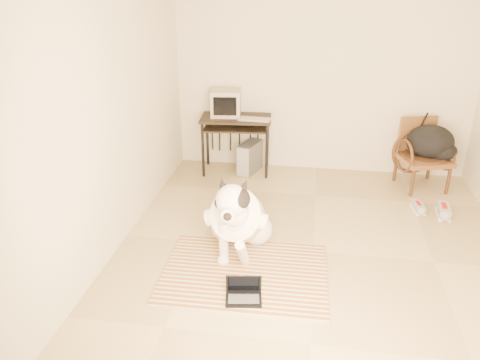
% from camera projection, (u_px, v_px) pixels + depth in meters
% --- Properties ---
extents(floor, '(4.50, 4.50, 0.00)m').
position_uv_depth(floor, '(314.00, 251.00, 4.77)').
color(floor, tan).
rests_on(floor, ground).
extents(wall_back, '(4.50, 0.00, 4.50)m').
position_uv_depth(wall_back, '(323.00, 75.00, 6.24)').
color(wall_back, beige).
rests_on(wall_back, floor).
extents(wall_front, '(4.50, 0.00, 4.50)m').
position_uv_depth(wall_front, '(324.00, 266.00, 2.19)').
color(wall_front, beige).
rests_on(wall_front, floor).
extents(wall_left, '(0.00, 4.50, 4.50)m').
position_uv_depth(wall_left, '(113.00, 114.00, 4.51)').
color(wall_left, beige).
rests_on(wall_left, floor).
extents(rug, '(1.57, 1.21, 0.02)m').
position_uv_depth(rug, '(245.00, 273.00, 4.41)').
color(rug, '#B5451D').
rests_on(rug, floor).
extents(dog, '(0.64, 1.34, 0.96)m').
position_uv_depth(dog, '(239.00, 219.00, 4.61)').
color(dog, white).
rests_on(dog, rug).
extents(laptop, '(0.34, 0.27, 0.22)m').
position_uv_depth(laptop, '(244.00, 292.00, 4.04)').
color(laptop, black).
rests_on(laptop, rug).
extents(computer_desk, '(0.99, 0.61, 0.80)m').
position_uv_depth(computer_desk, '(236.00, 125.00, 6.40)').
color(computer_desk, black).
rests_on(computer_desk, floor).
extents(crt_monitor, '(0.43, 0.42, 0.35)m').
position_uv_depth(crt_monitor, '(226.00, 103.00, 6.38)').
color(crt_monitor, tan).
rests_on(crt_monitor, computer_desk).
extents(desk_keyboard, '(0.43, 0.18, 0.03)m').
position_uv_depth(desk_keyboard, '(255.00, 119.00, 6.23)').
color(desk_keyboard, tan).
rests_on(desk_keyboard, computer_desk).
extents(pc_tower, '(0.32, 0.50, 0.43)m').
position_uv_depth(pc_tower, '(250.00, 157.00, 6.58)').
color(pc_tower, '#4B4B4D').
rests_on(pc_tower, floor).
extents(rattan_chair, '(0.72, 0.71, 0.89)m').
position_uv_depth(rattan_chair, '(422.00, 154.00, 6.06)').
color(rattan_chair, brown).
rests_on(rattan_chair, floor).
extents(backpack, '(0.62, 0.49, 0.44)m').
position_uv_depth(backpack, '(432.00, 143.00, 5.95)').
color(backpack, black).
rests_on(backpack, rattan_chair).
extents(sneaker_left, '(0.14, 0.28, 0.09)m').
position_uv_depth(sneaker_left, '(418.00, 208.00, 5.56)').
color(sneaker_left, white).
rests_on(sneaker_left, floor).
extents(sneaker_right, '(0.17, 0.35, 0.12)m').
position_uv_depth(sneaker_right, '(444.00, 211.00, 5.45)').
color(sneaker_right, white).
rests_on(sneaker_right, floor).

